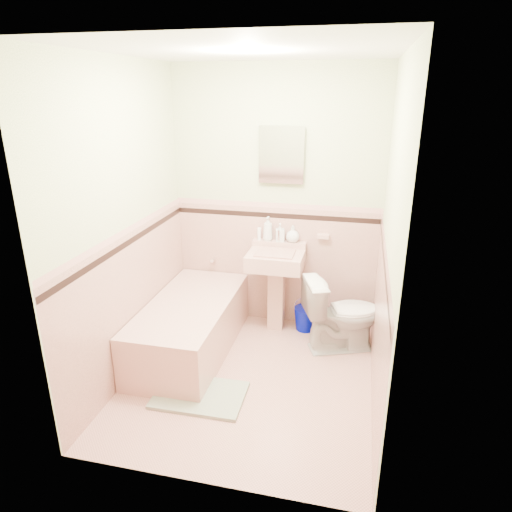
% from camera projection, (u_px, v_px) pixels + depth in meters
% --- Properties ---
extents(floor, '(2.20, 2.20, 0.00)m').
position_uv_depth(floor, '(249.00, 379.00, 3.79)').
color(floor, tan).
rests_on(floor, ground).
extents(ceiling, '(2.20, 2.20, 0.00)m').
position_uv_depth(ceiling, '(247.00, 50.00, 2.93)').
color(ceiling, white).
rests_on(ceiling, ground).
extents(wall_back, '(2.50, 0.00, 2.50)m').
position_uv_depth(wall_back, '(276.00, 202.00, 4.37)').
color(wall_back, '#F7E9C9').
rests_on(wall_back, ground).
extents(wall_front, '(2.50, 0.00, 2.50)m').
position_uv_depth(wall_front, '(197.00, 298.00, 2.36)').
color(wall_front, '#F7E9C9').
rests_on(wall_front, ground).
extents(wall_left, '(0.00, 2.50, 2.50)m').
position_uv_depth(wall_left, '(125.00, 227.00, 3.57)').
color(wall_left, '#F7E9C9').
rests_on(wall_left, ground).
extents(wall_right, '(0.00, 2.50, 2.50)m').
position_uv_depth(wall_right, '(389.00, 245.00, 3.15)').
color(wall_right, '#F7E9C9').
rests_on(wall_right, ground).
extents(wainscot_back, '(2.00, 0.00, 2.00)m').
position_uv_depth(wainscot_back, '(275.00, 266.00, 4.58)').
color(wainscot_back, tan).
rests_on(wainscot_back, ground).
extents(wainscot_front, '(2.00, 0.00, 2.00)m').
position_uv_depth(wainscot_front, '(203.00, 401.00, 2.59)').
color(wainscot_front, tan).
rests_on(wainscot_front, ground).
extents(wainscot_left, '(0.00, 2.20, 2.20)m').
position_uv_depth(wainscot_left, '(134.00, 302.00, 3.79)').
color(wainscot_left, tan).
rests_on(wainscot_left, ground).
extents(wainscot_right, '(0.00, 2.20, 2.20)m').
position_uv_depth(wainscot_right, '(378.00, 328.00, 3.38)').
color(wainscot_right, tan).
rests_on(wainscot_right, ground).
extents(accent_back, '(2.00, 0.00, 2.00)m').
position_uv_depth(accent_back, '(275.00, 216.00, 4.40)').
color(accent_back, black).
rests_on(accent_back, ground).
extents(accent_front, '(2.00, 0.00, 2.00)m').
position_uv_depth(accent_front, '(199.00, 319.00, 2.42)').
color(accent_front, black).
rests_on(accent_front, ground).
extents(accent_left, '(0.00, 2.20, 2.20)m').
position_uv_depth(accent_left, '(128.00, 243.00, 3.62)').
color(accent_left, black).
rests_on(accent_left, ground).
extents(accent_right, '(0.00, 2.20, 2.20)m').
position_uv_depth(accent_right, '(384.00, 263.00, 3.20)').
color(accent_right, black).
rests_on(accent_right, ground).
extents(cap_back, '(2.00, 0.00, 2.00)m').
position_uv_depth(cap_back, '(276.00, 205.00, 4.36)').
color(cap_back, tan).
rests_on(cap_back, ground).
extents(cap_front, '(2.00, 0.00, 2.00)m').
position_uv_depth(cap_front, '(198.00, 302.00, 2.38)').
color(cap_front, tan).
rests_on(cap_front, ground).
extents(cap_left, '(0.00, 2.20, 2.20)m').
position_uv_depth(cap_left, '(127.00, 231.00, 3.58)').
color(cap_left, tan).
rests_on(cap_left, ground).
extents(cap_right, '(0.00, 2.20, 2.20)m').
position_uv_depth(cap_right, '(386.00, 249.00, 3.16)').
color(cap_right, tan).
rests_on(cap_right, ground).
extents(bathtub, '(0.70, 1.50, 0.45)m').
position_uv_depth(bathtub, '(191.00, 328.00, 4.15)').
color(bathtub, tan).
rests_on(bathtub, floor).
extents(tub_faucet, '(0.04, 0.12, 0.04)m').
position_uv_depth(tub_faucet, '(214.00, 259.00, 4.67)').
color(tub_faucet, silver).
rests_on(tub_faucet, wall_back).
extents(sink, '(0.52, 0.48, 0.82)m').
position_uv_depth(sink, '(275.00, 292.00, 4.43)').
color(sink, tan).
rests_on(sink, floor).
extents(sink_faucet, '(0.02, 0.02, 0.10)m').
position_uv_depth(sink_faucet, '(279.00, 235.00, 4.37)').
color(sink_faucet, silver).
rests_on(sink_faucet, sink).
extents(medicine_cabinet, '(0.37, 0.04, 0.46)m').
position_uv_depth(medicine_cabinet, '(282.00, 155.00, 4.18)').
color(medicine_cabinet, white).
rests_on(medicine_cabinet, wall_back).
extents(soap_dish, '(0.11, 0.07, 0.04)m').
position_uv_depth(soap_dish, '(323.00, 236.00, 4.34)').
color(soap_dish, tan).
rests_on(soap_dish, wall_back).
extents(soap_bottle_left, '(0.10, 0.10, 0.24)m').
position_uv_depth(soap_bottle_left, '(268.00, 229.00, 4.42)').
color(soap_bottle_left, '#B2B2B2').
rests_on(soap_bottle_left, sink).
extents(soap_bottle_mid, '(0.10, 0.10, 0.18)m').
position_uv_depth(soap_bottle_mid, '(280.00, 232.00, 4.40)').
color(soap_bottle_mid, '#B2B2B2').
rests_on(soap_bottle_mid, sink).
extents(soap_bottle_right, '(0.15, 0.15, 0.16)m').
position_uv_depth(soap_bottle_right, '(293.00, 234.00, 4.38)').
color(soap_bottle_right, '#B2B2B2').
rests_on(soap_bottle_right, sink).
extents(tube, '(0.04, 0.04, 0.12)m').
position_uv_depth(tube, '(259.00, 234.00, 4.45)').
color(tube, white).
rests_on(tube, sink).
extents(toilet, '(0.78, 0.62, 0.70)m').
position_uv_depth(toilet, '(342.00, 314.00, 4.13)').
color(toilet, white).
rests_on(toilet, floor).
extents(bucket, '(0.31, 0.31, 0.23)m').
position_uv_depth(bucket, '(306.00, 319.00, 4.55)').
color(bucket, '#0008A7').
rests_on(bucket, floor).
extents(bath_mat, '(0.71, 0.48, 0.03)m').
position_uv_depth(bath_mat, '(200.00, 395.00, 3.57)').
color(bath_mat, gray).
rests_on(bath_mat, floor).
extents(shoe, '(0.15, 0.08, 0.06)m').
position_uv_depth(shoe, '(197.00, 382.00, 3.66)').
color(shoe, '#BF1E59').
rests_on(shoe, bath_mat).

